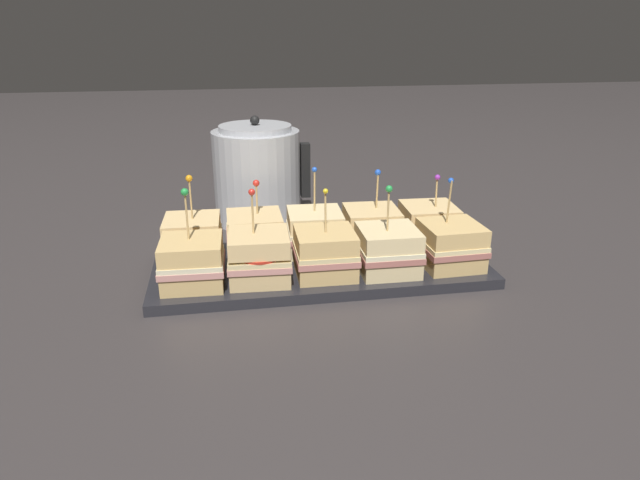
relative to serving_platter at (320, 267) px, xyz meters
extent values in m
plane|color=#383333|center=(0.00, 0.00, -0.01)|extent=(6.00, 6.00, 0.00)
cube|color=#232328|center=(0.00, 0.00, 0.00)|extent=(0.57, 0.24, 0.01)
cube|color=#232328|center=(0.00, 0.00, 0.01)|extent=(0.57, 0.24, 0.01)
cube|color=tan|center=(-0.21, -0.05, 0.02)|extent=(0.10, 0.10, 0.03)
cube|color=tan|center=(-0.21, -0.05, 0.04)|extent=(0.10, 0.10, 0.01)
cube|color=beige|center=(-0.21, -0.05, 0.05)|extent=(0.10, 0.10, 0.01)
cube|color=#E0B771|center=(-0.21, -0.05, 0.07)|extent=(0.10, 0.10, 0.03)
cylinder|color=tan|center=(-0.22, -0.05, 0.12)|extent=(0.00, 0.01, 0.09)
sphere|color=green|center=(-0.22, -0.05, 0.16)|extent=(0.01, 0.01, 0.01)
cube|color=#DBB77A|center=(-0.11, -0.05, 0.02)|extent=(0.10, 0.10, 0.03)
cube|color=tan|center=(-0.11, -0.05, 0.04)|extent=(0.10, 0.10, 0.01)
cube|color=beige|center=(-0.11, -0.05, 0.05)|extent=(0.10, 0.10, 0.01)
cylinder|color=red|center=(-0.11, -0.07, 0.06)|extent=(0.07, 0.07, 0.00)
cube|color=#E8C281|center=(-0.11, -0.05, 0.07)|extent=(0.10, 0.10, 0.03)
cylinder|color=tan|center=(-0.12, -0.05, 0.12)|extent=(0.00, 0.00, 0.08)
sphere|color=red|center=(-0.12, -0.05, 0.16)|extent=(0.01, 0.01, 0.01)
cube|color=tan|center=(0.00, -0.05, 0.02)|extent=(0.10, 0.10, 0.03)
cube|color=tan|center=(0.00, -0.05, 0.04)|extent=(0.10, 0.10, 0.01)
cube|color=beige|center=(0.00, -0.05, 0.05)|extent=(0.10, 0.10, 0.01)
cube|color=#E0B771|center=(0.00, -0.05, 0.07)|extent=(0.10, 0.10, 0.03)
cylinder|color=tan|center=(0.00, -0.05, 0.11)|extent=(0.00, 0.01, 0.08)
sphere|color=yellow|center=(0.00, -0.05, 0.15)|extent=(0.01, 0.01, 0.01)
cube|color=beige|center=(0.10, -0.06, 0.02)|extent=(0.10, 0.10, 0.03)
cube|color=#B26B60|center=(0.10, -0.06, 0.04)|extent=(0.10, 0.10, 0.01)
cube|color=beige|center=(0.10, -0.06, 0.05)|extent=(0.10, 0.10, 0.01)
cube|color=beige|center=(0.10, -0.06, 0.07)|extent=(0.10, 0.10, 0.03)
cylinder|color=tan|center=(0.10, -0.06, 0.11)|extent=(0.00, 0.00, 0.08)
sphere|color=green|center=(0.10, -0.06, 0.15)|extent=(0.01, 0.01, 0.01)
cube|color=tan|center=(0.22, -0.05, 0.02)|extent=(0.10, 0.10, 0.03)
cube|color=#B26B60|center=(0.22, -0.05, 0.04)|extent=(0.10, 0.10, 0.01)
cube|color=beige|center=(0.22, -0.05, 0.05)|extent=(0.10, 0.10, 0.01)
cube|color=#E0B771|center=(0.22, -0.05, 0.07)|extent=(0.10, 0.10, 0.03)
cylinder|color=tan|center=(0.21, -0.04, 0.12)|extent=(0.00, 0.01, 0.08)
sphere|color=blue|center=(0.21, -0.04, 0.16)|extent=(0.01, 0.01, 0.01)
cube|color=#DBB77A|center=(-0.22, 0.05, 0.02)|extent=(0.10, 0.10, 0.03)
cube|color=tan|center=(-0.22, 0.05, 0.04)|extent=(0.10, 0.10, 0.01)
cube|color=beige|center=(-0.22, 0.05, 0.05)|extent=(0.10, 0.10, 0.01)
cube|color=#E8C281|center=(-0.22, 0.05, 0.07)|extent=(0.10, 0.10, 0.03)
cylinder|color=tan|center=(-0.21, 0.05, 0.12)|extent=(0.00, 0.00, 0.08)
sphere|color=orange|center=(-0.21, 0.05, 0.16)|extent=(0.01, 0.01, 0.01)
cube|color=#DBB77A|center=(-0.11, 0.06, 0.02)|extent=(0.10, 0.10, 0.03)
cube|color=#B26B60|center=(-0.11, 0.06, 0.04)|extent=(0.10, 0.10, 0.01)
cube|color=beige|center=(-0.11, 0.06, 0.05)|extent=(0.10, 0.10, 0.01)
cube|color=#E8C281|center=(-0.11, 0.06, 0.07)|extent=(0.10, 0.10, 0.03)
cylinder|color=tan|center=(-0.10, 0.06, 0.11)|extent=(0.00, 0.01, 0.07)
sphere|color=red|center=(-0.10, 0.06, 0.14)|extent=(0.01, 0.01, 0.01)
cube|color=beige|center=(0.00, 0.05, 0.02)|extent=(0.10, 0.10, 0.03)
cube|color=tan|center=(0.00, 0.05, 0.04)|extent=(0.10, 0.10, 0.01)
cube|color=beige|center=(0.00, 0.05, 0.05)|extent=(0.10, 0.10, 0.01)
cube|color=beige|center=(0.00, 0.05, 0.07)|extent=(0.10, 0.10, 0.03)
cylinder|color=tan|center=(0.00, 0.06, 0.12)|extent=(0.00, 0.01, 0.09)
sphere|color=blue|center=(0.00, 0.06, 0.16)|extent=(0.01, 0.01, 0.01)
cube|color=#DBB77A|center=(0.10, 0.05, 0.02)|extent=(0.10, 0.10, 0.03)
cube|color=tan|center=(0.10, 0.05, 0.04)|extent=(0.10, 0.10, 0.01)
cube|color=beige|center=(0.10, 0.05, 0.05)|extent=(0.10, 0.10, 0.01)
cube|color=#E8C281|center=(0.10, 0.05, 0.07)|extent=(0.10, 0.10, 0.03)
cylinder|color=tan|center=(0.11, 0.06, 0.11)|extent=(0.00, 0.01, 0.08)
sphere|color=blue|center=(0.11, 0.06, 0.15)|extent=(0.01, 0.01, 0.01)
cube|color=#DBB77A|center=(0.21, 0.05, 0.02)|extent=(0.10, 0.10, 0.03)
cube|color=tan|center=(0.21, 0.05, 0.04)|extent=(0.10, 0.10, 0.01)
cube|color=beige|center=(0.21, 0.05, 0.05)|extent=(0.10, 0.10, 0.01)
cube|color=#E8C281|center=(0.21, 0.05, 0.07)|extent=(0.10, 0.10, 0.03)
cylinder|color=tan|center=(0.22, 0.05, 0.11)|extent=(0.00, 0.01, 0.07)
sphere|color=purple|center=(0.22, 0.05, 0.14)|extent=(0.01, 0.01, 0.01)
cylinder|color=#B7BABF|center=(-0.09, 0.30, 0.09)|extent=(0.19, 0.19, 0.20)
cylinder|color=#B7BABF|center=(-0.09, 0.30, 0.19)|extent=(0.15, 0.15, 0.01)
sphere|color=black|center=(-0.09, 0.30, 0.21)|extent=(0.02, 0.02, 0.02)
cube|color=black|center=(0.02, 0.30, 0.10)|extent=(0.02, 0.02, 0.12)
camera|label=1|loc=(-0.15, -0.90, 0.40)|focal=32.00mm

